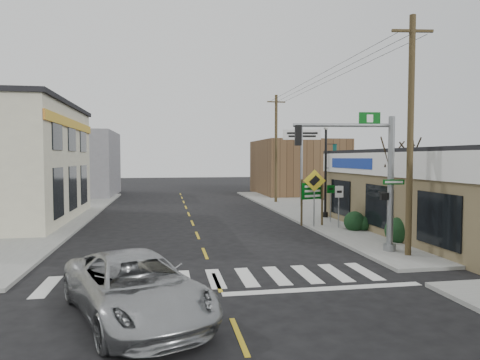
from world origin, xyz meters
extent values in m
plane|color=black|center=(0.00, 0.00, 0.00)|extent=(140.00, 140.00, 0.00)
cube|color=gray|center=(9.00, 13.00, 0.07)|extent=(6.00, 38.00, 0.13)
cube|color=gray|center=(-9.00, 13.00, 0.07)|extent=(6.00, 38.00, 0.13)
cube|color=gold|center=(0.00, 8.00, 0.01)|extent=(0.12, 56.00, 0.01)
cube|color=silver|center=(0.00, 0.40, 0.01)|extent=(11.00, 2.20, 0.01)
cube|color=brown|center=(12.00, 30.00, 2.80)|extent=(8.00, 10.00, 5.60)
cube|color=slate|center=(-11.00, 32.00, 3.20)|extent=(9.00, 10.00, 6.40)
imported|color=#9EA0A2|center=(-2.24, -2.55, 0.75)|extent=(4.29, 5.92, 1.50)
cylinder|color=gray|center=(7.20, 2.68, 2.77)|extent=(0.25, 0.25, 5.29)
cylinder|color=gray|center=(5.26, 2.68, 5.06)|extent=(3.88, 0.14, 0.14)
cube|color=black|center=(3.52, 2.68, 4.67)|extent=(0.25, 0.19, 0.79)
cube|color=#04470E|center=(7.20, 2.46, 2.86)|extent=(0.84, 0.04, 0.19)
cube|color=#04470E|center=(6.32, 2.68, 5.33)|extent=(0.84, 0.05, 0.48)
cube|color=black|center=(6.95, 2.63, 2.29)|extent=(0.28, 0.23, 0.28)
cube|color=#483A21|center=(5.72, 9.25, 1.38)|extent=(0.09, 0.09, 2.51)
cube|color=#483A21|center=(6.88, 9.25, 1.38)|extent=(0.09, 0.09, 2.51)
cube|color=#074711|center=(6.30, 9.19, 2.01)|extent=(1.43, 0.05, 0.90)
cylinder|color=#C9CB00|center=(8.50, 4.39, 0.45)|extent=(0.23, 0.23, 0.63)
sphere|color=#C9CB00|center=(8.50, 4.39, 0.80)|extent=(0.25, 0.25, 0.25)
cylinder|color=gray|center=(6.30, 8.90, 1.52)|extent=(0.07, 0.07, 2.78)
cube|color=gold|center=(6.30, 8.87, 2.58)|extent=(1.18, 0.03, 1.18)
cylinder|color=black|center=(8.20, 12.18, 2.86)|extent=(0.15, 0.15, 5.45)
sphere|color=silver|center=(8.20, 12.18, 5.64)|extent=(0.29, 0.29, 0.29)
cube|color=#0B4B43|center=(8.78, 12.18, 3.91)|extent=(0.02, 0.58, 1.47)
cylinder|color=gray|center=(8.66, 18.28, 3.16)|extent=(0.18, 0.18, 6.06)
cube|color=silver|center=(8.66, 18.28, 5.54)|extent=(2.85, 0.18, 0.76)
cylinder|color=black|center=(9.13, 5.24, 1.93)|extent=(0.23, 0.23, 3.60)
ellipsoid|color=#173418|center=(8.57, 4.33, 0.59)|extent=(1.22, 1.22, 0.91)
ellipsoid|color=black|center=(7.98, 7.54, 0.53)|extent=(1.08, 1.08, 0.81)
cylinder|color=#473A22|center=(7.50, 1.86, 4.59)|extent=(0.23, 0.23, 8.92)
cube|color=#473A22|center=(7.50, 1.86, 8.47)|extent=(1.55, 0.10, 0.10)
cylinder|color=#433122|center=(7.50, 21.52, 4.54)|extent=(0.23, 0.23, 8.82)
cube|color=#433122|center=(7.50, 21.52, 8.38)|extent=(1.53, 0.10, 0.10)
camera|label=1|loc=(-1.52, -12.80, 3.81)|focal=32.00mm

